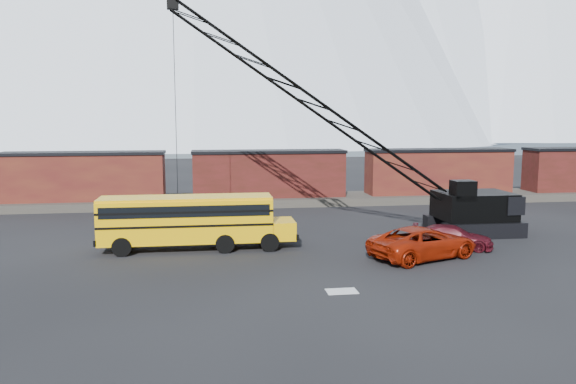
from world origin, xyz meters
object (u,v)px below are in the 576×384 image
school_bus (193,220)px  red_pickup (423,242)px  maroon_suv (452,237)px  crawler_crane (334,117)px

school_bus → red_pickup: bearing=-16.8°
maroon_suv → crawler_crane: crawler_crane is taller
red_pickup → crawler_crane: (-3.72, 6.51, 6.91)m
school_bus → maroon_suv: school_bus is taller
school_bus → red_pickup: school_bus is taller
school_bus → crawler_crane: bearing=16.3°
crawler_crane → maroon_suv: bearing=-35.4°
red_pickup → maroon_suv: red_pickup is taller
school_bus → maroon_suv: (15.40, -1.85, -1.11)m
school_bus → red_pickup: (12.78, -3.86, -0.91)m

